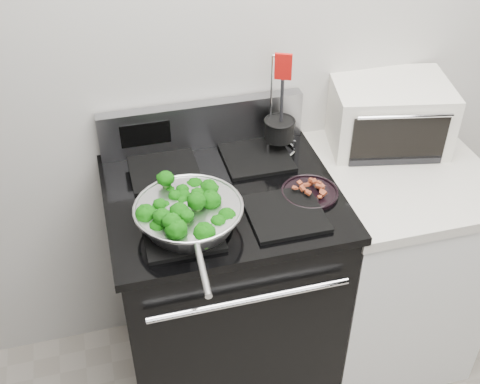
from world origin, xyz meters
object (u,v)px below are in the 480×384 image
object	(u,v)px
gas_range	(224,287)
bacon_plate	(310,190)
skillet	(189,214)
utensil_holder	(279,135)
toaster_oven	(388,114)

from	to	relation	value
gas_range	bacon_plate	distance (m)	0.56
skillet	utensil_holder	bearing A→B (deg)	43.61
toaster_oven	utensil_holder	bearing A→B (deg)	-168.49
gas_range	skillet	xyz separation A→B (m)	(-0.14, -0.15, 0.52)
utensil_holder	bacon_plate	bearing A→B (deg)	-61.01
toaster_oven	gas_range	bearing A→B (deg)	-153.03
utensil_holder	toaster_oven	world-z (taller)	utensil_holder
skillet	toaster_oven	distance (m)	0.91
gas_range	utensil_holder	distance (m)	0.63
bacon_plate	skillet	bearing A→B (deg)	-171.01
toaster_oven	bacon_plate	bearing A→B (deg)	-134.31
utensil_holder	gas_range	bearing A→B (deg)	-118.98
gas_range	skillet	world-z (taller)	gas_range
skillet	toaster_oven	size ratio (longest dim) A/B	1.12
skillet	utensil_holder	size ratio (longest dim) A/B	1.38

